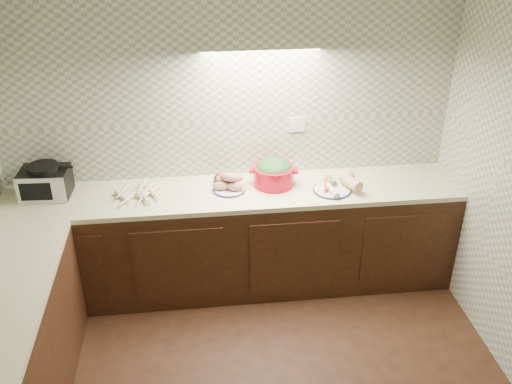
{
  "coord_description": "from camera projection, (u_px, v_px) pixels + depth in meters",
  "views": [
    {
      "loc": [
        -0.28,
        -2.42,
        3.06
      ],
      "look_at": [
        0.15,
        1.25,
        1.02
      ],
      "focal_mm": 40.0,
      "sensor_mm": 36.0,
      "label": 1
    }
  ],
  "objects": [
    {
      "name": "toaster_oven",
      "position": [
        45.0,
        182.0,
        4.36
      ],
      "size": [
        0.38,
        0.3,
        0.26
      ],
      "rotation": [
        0.0,
        0.0,
        -0.05
      ],
      "color": "black",
      "rests_on": "counter"
    },
    {
      "name": "room",
      "position": [
        255.0,
        208.0,
        2.82
      ],
      "size": [
        3.6,
        3.6,
        2.6
      ],
      "color": "black",
      "rests_on": "ground"
    },
    {
      "name": "veg_plate",
      "position": [
        339.0,
        183.0,
        4.5
      ],
      "size": [
        0.38,
        0.38,
        0.14
      ],
      "rotation": [
        0.0,
        0.0,
        0.28
      ],
      "color": "#131E46",
      "rests_on": "counter"
    },
    {
      "name": "parsnip_pile",
      "position": [
        142.0,
        192.0,
        4.41
      ],
      "size": [
        0.35,
        0.32,
        0.07
      ],
      "color": "beige",
      "rests_on": "counter"
    },
    {
      "name": "counter",
      "position": [
        145.0,
        311.0,
        3.91
      ],
      "size": [
        3.6,
        3.6,
        0.9
      ],
      "color": "black",
      "rests_on": "ground"
    },
    {
      "name": "onion_bowl",
      "position": [
        223.0,
        179.0,
        4.57
      ],
      "size": [
        0.15,
        0.15,
        0.11
      ],
      "color": "black",
      "rests_on": "counter"
    },
    {
      "name": "dutch_oven",
      "position": [
        274.0,
        173.0,
        4.52
      ],
      "size": [
        0.4,
        0.37,
        0.22
      ],
      "rotation": [
        0.0,
        0.0,
        -0.15
      ],
      "color": "#BF0419",
      "rests_on": "counter"
    },
    {
      "name": "sweet_potato_plate",
      "position": [
        229.0,
        184.0,
        4.47
      ],
      "size": [
        0.27,
        0.26,
        0.15
      ],
      "rotation": [
        0.0,
        0.0,
        -0.15
      ],
      "color": "#131E46",
      "rests_on": "counter"
    }
  ]
}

